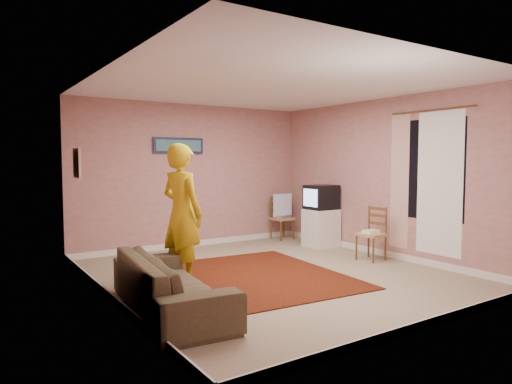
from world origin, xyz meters
TOP-DOWN VIEW (x-y plane):
  - ground at (0.00, 0.00)m, footprint 5.00×5.00m
  - wall_back at (0.00, 2.50)m, footprint 4.50×0.02m
  - wall_front at (0.00, -2.50)m, footprint 4.50×0.02m
  - wall_left at (-2.25, 0.00)m, footprint 0.02×5.00m
  - wall_right at (2.25, 0.00)m, footprint 0.02×5.00m
  - ceiling at (0.00, 0.00)m, footprint 4.50×5.00m
  - baseboard_back at (0.00, 2.49)m, footprint 4.50×0.02m
  - baseboard_front at (0.00, -2.49)m, footprint 4.50×0.02m
  - baseboard_left at (-2.24, 0.00)m, footprint 0.02×5.00m
  - baseboard_right at (2.24, 0.00)m, footprint 0.02×5.00m
  - window at (2.24, -0.90)m, footprint 0.01×1.10m
  - curtain_sheer at (2.23, -1.05)m, footprint 0.01×0.75m
  - curtain_floral at (2.21, -0.35)m, footprint 0.01×0.35m
  - curtain_rod at (2.20, -0.90)m, footprint 0.02×1.40m
  - picture_back at (-0.30, 2.47)m, footprint 0.95×0.04m
  - picture_left at (-2.22, 1.60)m, footprint 0.04×0.38m
  - area_rug at (-0.23, 0.03)m, footprint 2.34×2.83m
  - tv_cabinet at (1.95, 1.19)m, footprint 0.54×0.49m
  - crt_tv at (1.94, 1.19)m, footprint 0.52×0.46m
  - chair_a at (1.82, 2.20)m, footprint 0.41×0.39m
  - dvd_player at (1.82, 2.20)m, footprint 0.39×0.34m
  - blue_throw at (1.82, 2.20)m, footprint 0.42×0.05m
  - chair_b at (1.83, -0.13)m, footprint 0.40×0.41m
  - game_console at (1.83, -0.13)m, footprint 0.24×0.18m
  - sofa at (-1.80, -0.67)m, footprint 1.00×2.11m
  - person at (-1.24, 0.25)m, footprint 0.61×0.76m

SIDE VIEW (x-z plane):
  - ground at x=0.00m, z-range 0.00..0.00m
  - area_rug at x=-0.23m, z-range 0.00..0.01m
  - baseboard_back at x=0.00m, z-range 0.00..0.10m
  - baseboard_front at x=0.00m, z-range 0.00..0.10m
  - baseboard_left at x=-2.24m, z-range 0.00..0.10m
  - baseboard_right at x=2.24m, z-range 0.00..0.10m
  - sofa at x=-1.80m, z-range 0.00..0.60m
  - tv_cabinet at x=1.95m, z-range 0.00..0.69m
  - game_console at x=1.83m, z-range 0.43..0.48m
  - dvd_player at x=1.82m, z-range 0.44..0.49m
  - chair_b at x=1.83m, z-range 0.29..0.75m
  - chair_a at x=1.82m, z-range 0.29..0.75m
  - blue_throw at x=1.82m, z-range 0.47..0.91m
  - person at x=-1.24m, z-range 0.00..1.80m
  - crt_tv at x=1.94m, z-range 0.69..1.13m
  - curtain_sheer at x=2.23m, z-range 0.20..2.30m
  - curtain_floral at x=2.21m, z-range 0.20..2.30m
  - wall_back at x=0.00m, z-range 0.00..2.60m
  - wall_front at x=0.00m, z-range 0.00..2.60m
  - wall_left at x=-2.25m, z-range 0.00..2.60m
  - wall_right at x=2.25m, z-range 0.00..2.60m
  - window at x=2.24m, z-range 0.70..2.20m
  - picture_left at x=-2.22m, z-range 1.34..1.76m
  - picture_back at x=-0.30m, z-range 1.71..1.99m
  - curtain_rod at x=2.20m, z-range 2.31..2.33m
  - ceiling at x=0.00m, z-range 2.59..2.61m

